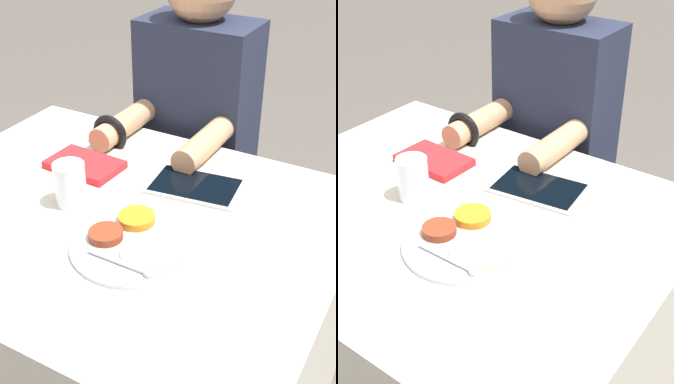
{
  "view_description": "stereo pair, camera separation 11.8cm",
  "coord_description": "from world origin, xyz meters",
  "views": [
    {
      "loc": [
        0.61,
        -0.82,
        1.41
      ],
      "look_at": [
        0.12,
        0.05,
        0.78
      ],
      "focal_mm": 50.0,
      "sensor_mm": 36.0,
      "label": 1
    },
    {
      "loc": [
        0.71,
        -0.76,
        1.41
      ],
      "look_at": [
        0.12,
        0.05,
        0.78
      ],
      "focal_mm": 50.0,
      "sensor_mm": 36.0,
      "label": 2
    }
  ],
  "objects": [
    {
      "name": "dining_table",
      "position": [
        0.0,
        0.0,
        0.36
      ],
      "size": [
        1.04,
        0.83,
        0.72
      ],
      "color": "beige",
      "rests_on": "ground_plane"
    },
    {
      "name": "person_diner",
      "position": [
        -0.06,
        0.56,
        0.58
      ],
      "size": [
        0.36,
        0.45,
        1.22
      ],
      "color": "black",
      "rests_on": "ground_plane"
    },
    {
      "name": "tablet_device",
      "position": [
        0.12,
        0.19,
        0.73
      ],
      "size": [
        0.25,
        0.18,
        0.01
      ],
      "color": "#B7B7BC",
      "rests_on": "dining_table"
    },
    {
      "name": "thali_tray",
      "position": [
        0.12,
        -0.08,
        0.73
      ],
      "size": [
        0.28,
        0.28,
        0.03
      ],
      "color": "#B7BABF",
      "rests_on": "dining_table"
    },
    {
      "name": "red_notebook",
      "position": [
        -0.17,
        0.13,
        0.73
      ],
      "size": [
        0.19,
        0.13,
        0.02
      ],
      "color": "silver",
      "rests_on": "dining_table"
    },
    {
      "name": "drinking_glass",
      "position": [
        -0.1,
        -0.02,
        0.78
      ],
      "size": [
        0.07,
        0.07,
        0.1
      ],
      "color": "silver",
      "rests_on": "dining_table"
    }
  ]
}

